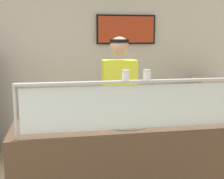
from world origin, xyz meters
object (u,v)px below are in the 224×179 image
Objects in this scene: parmesan_shaker at (126,76)px; pizza_box_stack at (208,84)px; pizza_tray at (126,122)px; worker_figure at (120,103)px; pepper_flake_shaker at (147,75)px; pizza_server at (124,121)px.

pizza_box_stack is (1.78, 1.95, -0.42)m from parmesan_shaker.
parmesan_shaker is at bearing -103.64° from pizza_tray.
worker_figure is (0.07, 0.65, 0.04)m from pizza_tray.
pepper_flake_shaker is at bearing -65.78° from pizza_tray.
pizza_server is 0.16× the size of worker_figure.
worker_figure reaches higher than pizza_box_stack.
parmesan_shaker reaches higher than pizza_server.
pizza_box_stack reaches higher than pizza_tray.
parmesan_shaker is (-0.04, -0.24, 0.45)m from pizza_server.
pizza_server is at bearing -135.38° from pizza_box_stack.
pizza_tray is 1.52× the size of pizza_server.
parmesan_shaker is 0.18m from pepper_flake_shaker.
pizza_tray is at bearing 76.36° from parmesan_shaker.
pizza_server is 3.20× the size of parmesan_shaker.
parmesan_shaker is 0.19× the size of pizza_box_stack.
pizza_tray is 4.81× the size of pepper_flake_shaker.
pizza_server is at bearing -134.24° from pizza_tray.
pepper_flake_shaker is at bearing 0.00° from parmesan_shaker.
pepper_flake_shaker reaches higher than pizza_server.
pizza_tray is 4.85× the size of parmesan_shaker.
worker_figure reaches higher than pizza_server.
worker_figure is at bearing -147.58° from pizza_box_stack.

